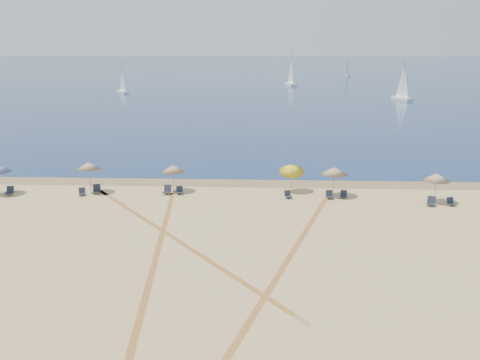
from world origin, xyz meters
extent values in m
plane|color=tan|center=(0.00, 0.00, 0.00)|extent=(160.00, 160.00, 0.00)
plane|color=#0C2151|center=(0.00, 225.00, 0.01)|extent=(500.00, 500.00, 0.00)
plane|color=olive|center=(0.00, 24.00, 0.00)|extent=(500.00, 500.00, 0.00)
cylinder|color=gray|center=(-12.09, 20.47, 1.19)|extent=(0.05, 0.15, 2.38)
cone|color=beige|center=(-12.09, 20.42, 2.23)|extent=(1.89, 1.91, 0.63)
sphere|color=gray|center=(-12.09, 20.42, 2.53)|extent=(0.08, 0.08, 0.08)
cylinder|color=gray|center=(-5.43, 21.03, 1.04)|extent=(0.05, 0.05, 2.07)
cone|color=beige|center=(-5.43, 21.03, 1.92)|extent=(1.88, 1.88, 0.55)
sphere|color=gray|center=(-5.43, 21.03, 2.22)|extent=(0.08, 0.08, 0.08)
cylinder|color=gray|center=(4.11, 20.90, 1.06)|extent=(0.05, 0.85, 2.13)
cone|color=yellow|center=(4.11, 21.25, 1.97)|extent=(1.97, 2.04, 1.21)
sphere|color=gray|center=(4.11, 21.25, 2.27)|extent=(0.08, 0.08, 0.08)
cylinder|color=gray|center=(7.34, 20.24, 1.11)|extent=(0.05, 0.05, 2.22)
cone|color=beige|center=(7.34, 20.24, 2.07)|extent=(2.10, 2.10, 0.55)
sphere|color=gray|center=(7.34, 20.24, 2.37)|extent=(0.08, 0.08, 0.08)
cylinder|color=gray|center=(14.80, 18.89, 1.07)|extent=(0.05, 0.05, 2.14)
cone|color=beige|center=(14.80, 18.89, 1.99)|extent=(1.99, 1.99, 0.55)
sphere|color=gray|center=(14.80, 18.89, 2.29)|extent=(0.08, 0.08, 0.08)
cube|color=black|center=(-18.29, 19.35, 0.19)|extent=(0.61, 0.61, 0.05)
cube|color=black|center=(-18.31, 19.63, 0.44)|extent=(0.59, 0.24, 0.52)
cylinder|color=#A5A5AD|center=(-18.52, 19.13, 0.09)|extent=(0.03, 0.03, 0.19)
cylinder|color=#A5A5AD|center=(-18.06, 19.15, 0.09)|extent=(0.03, 0.03, 0.19)
cube|color=black|center=(-12.48, 19.50, 0.17)|extent=(0.64, 0.64, 0.05)
cube|color=black|center=(-12.56, 19.74, 0.39)|extent=(0.54, 0.33, 0.45)
cylinder|color=#A5A5AD|center=(-12.68, 19.26, 0.08)|extent=(0.02, 0.02, 0.17)
cylinder|color=#A5A5AD|center=(-12.29, 19.38, 0.08)|extent=(0.02, 0.02, 0.17)
cube|color=black|center=(-11.51, 20.15, 0.19)|extent=(0.72, 0.72, 0.05)
cube|color=black|center=(-11.59, 20.43, 0.45)|extent=(0.62, 0.36, 0.52)
cylinder|color=#A5A5AD|center=(-11.74, 19.88, 0.10)|extent=(0.03, 0.03, 0.19)
cylinder|color=#A5A5AD|center=(-11.29, 20.00, 0.10)|extent=(0.03, 0.03, 0.19)
cube|color=black|center=(-5.86, 20.12, 0.20)|extent=(0.68, 0.68, 0.05)
cube|color=black|center=(-5.82, 20.41, 0.46)|extent=(0.62, 0.31, 0.53)
cylinder|color=#A5A5AD|center=(-6.10, 19.94, 0.10)|extent=(0.03, 0.03, 0.20)
cylinder|color=#A5A5AD|center=(-5.63, 19.87, 0.10)|extent=(0.03, 0.03, 0.20)
cube|color=black|center=(-4.83, 20.14, 0.17)|extent=(0.61, 0.61, 0.05)
cube|color=black|center=(-4.87, 20.40, 0.40)|extent=(0.55, 0.28, 0.47)
cylinder|color=#A5A5AD|center=(-5.04, 19.91, 0.09)|extent=(0.02, 0.02, 0.17)
cylinder|color=#A5A5AD|center=(-4.62, 19.99, 0.09)|extent=(0.02, 0.02, 0.17)
cube|color=black|center=(3.81, 19.45, 0.16)|extent=(0.65, 0.65, 0.05)
cube|color=black|center=(3.72, 19.67, 0.38)|extent=(0.53, 0.35, 0.45)
cylinder|color=#A5A5AD|center=(3.62, 19.19, 0.08)|extent=(0.02, 0.02, 0.16)
cylinder|color=#A5A5AD|center=(3.99, 19.34, 0.08)|extent=(0.02, 0.02, 0.16)
cube|color=black|center=(7.01, 19.46, 0.17)|extent=(0.62, 0.62, 0.05)
cube|color=black|center=(6.96, 19.71, 0.40)|extent=(0.55, 0.29, 0.47)
cylinder|color=#A5A5AD|center=(6.80, 19.23, 0.09)|extent=(0.02, 0.02, 0.17)
cylinder|color=#A5A5AD|center=(7.21, 19.31, 0.09)|extent=(0.02, 0.02, 0.17)
cube|color=black|center=(8.06, 19.60, 0.17)|extent=(0.60, 0.60, 0.05)
cube|color=black|center=(8.11, 19.85, 0.39)|extent=(0.54, 0.28, 0.46)
cylinder|color=#A5A5AD|center=(7.86, 19.45, 0.08)|extent=(0.02, 0.02, 0.17)
cylinder|color=#A5A5AD|center=(8.26, 19.38, 0.08)|extent=(0.02, 0.02, 0.17)
cube|color=black|center=(14.24, 17.94, 0.19)|extent=(0.77, 0.77, 0.05)
cube|color=black|center=(14.35, 18.21, 0.45)|extent=(0.62, 0.43, 0.52)
cylinder|color=#A5A5AD|center=(14.02, 17.82, 0.10)|extent=(0.03, 0.03, 0.19)
cylinder|color=#A5A5AD|center=(14.45, 17.64, 0.10)|extent=(0.03, 0.03, 0.19)
cube|color=black|center=(15.79, 18.06, 0.17)|extent=(0.58, 0.58, 0.05)
cube|color=black|center=(15.75, 18.30, 0.39)|extent=(0.53, 0.27, 0.45)
cylinder|color=#A5A5AD|center=(15.59, 17.84, 0.08)|extent=(0.02, 0.02, 0.17)
cylinder|color=#A5A5AD|center=(15.99, 17.91, 0.08)|extent=(0.02, 0.02, 0.17)
cube|color=white|center=(30.91, 91.26, 0.31)|extent=(3.30, 5.65, 0.60)
cylinder|color=gray|center=(30.91, 91.26, 4.21)|extent=(0.12, 0.12, 8.03)
cube|color=white|center=(31.12, 165.51, 0.29)|extent=(2.74, 5.34, 0.56)
cylinder|color=gray|center=(31.12, 165.51, 3.95)|extent=(0.11, 0.11, 7.53)
cube|color=white|center=(9.51, 127.43, 0.35)|extent=(3.12, 6.40, 0.68)
cylinder|color=gray|center=(9.51, 127.43, 4.74)|extent=(0.14, 0.14, 9.03)
cube|color=white|center=(-31.53, 103.96, 0.27)|extent=(3.74, 4.73, 0.53)
cylinder|color=gray|center=(-31.53, 103.96, 3.72)|extent=(0.11, 0.11, 7.08)
plane|color=tan|center=(-4.13, 6.66, 0.00)|extent=(30.46, 30.46, 0.00)
plane|color=tan|center=(-4.23, 7.76, 0.00)|extent=(30.46, 30.46, 0.00)
plane|color=tan|center=(2.92, 6.69, 0.00)|extent=(34.78, 34.78, 0.00)
plane|color=tan|center=(3.23, 7.75, 0.00)|extent=(34.78, 34.78, 0.00)
plane|color=tan|center=(-4.59, 11.87, 0.00)|extent=(39.23, 39.23, 0.00)
plane|color=tan|center=(-5.26, 12.74, 0.00)|extent=(39.23, 39.23, 0.00)
camera|label=1|loc=(1.68, -19.18, 11.77)|focal=38.78mm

